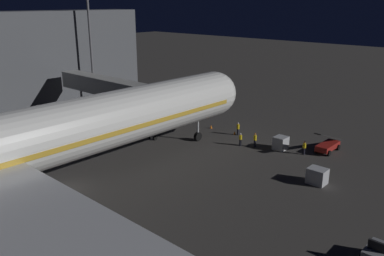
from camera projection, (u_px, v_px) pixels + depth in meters
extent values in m
plane|color=#383533|center=(68.00, 189.00, 40.79)|extent=(320.00, 320.00, 0.00)
sphere|color=silver|center=(215.00, 93.00, 55.60)|extent=(5.92, 5.92, 5.92)
cube|color=black|center=(206.00, 88.00, 54.00)|extent=(3.32, 1.40, 0.90)
cylinder|color=#B7BABF|center=(23.00, 226.00, 28.34)|extent=(2.95, 5.68, 2.95)
cylinder|color=black|center=(59.00, 211.00, 30.35)|extent=(2.50, 0.15, 2.50)
cylinder|color=#B7BABF|center=(198.00, 124.00, 54.23)|extent=(0.28, 0.28, 2.45)
cylinder|color=black|center=(198.00, 136.00, 54.78)|extent=(0.45, 1.20, 1.20)
cube|color=#9E9E99|center=(108.00, 87.00, 59.86)|extent=(21.14, 2.60, 2.50)
cube|color=#9E9E99|center=(156.00, 98.00, 53.09)|extent=(3.20, 3.40, 3.00)
cube|color=black|center=(163.00, 99.00, 52.19)|extent=(0.70, 3.20, 2.70)
cylinder|color=#B7BABF|center=(152.00, 122.00, 54.83)|extent=(0.56, 0.56, 4.82)
cylinder|color=black|center=(155.00, 138.00, 55.08)|extent=(0.25, 0.60, 0.60)
cylinder|color=black|center=(149.00, 136.00, 55.85)|extent=(0.25, 0.60, 0.60)
cylinder|color=#59595E|center=(91.00, 54.00, 69.15)|extent=(0.40, 0.40, 19.03)
cube|color=slate|center=(377.00, 253.00, 29.01)|extent=(1.50, 2.54, 0.90)
cube|color=black|center=(377.00, 246.00, 28.50)|extent=(1.20, 0.20, 0.70)
cylinder|color=black|center=(369.00, 249.00, 30.29)|extent=(0.24, 0.70, 0.70)
cube|color=maroon|center=(328.00, 146.00, 50.83)|extent=(1.60, 4.00, 0.70)
cube|color=black|center=(329.00, 137.00, 50.45)|extent=(0.90, 6.83, 2.51)
cylinder|color=black|center=(338.00, 147.00, 51.37)|extent=(0.24, 0.70, 0.70)
cylinder|color=black|center=(326.00, 144.00, 52.47)|extent=(0.24, 0.70, 0.70)
cylinder|color=black|center=(329.00, 153.00, 49.39)|extent=(0.24, 0.70, 0.70)
cylinder|color=black|center=(316.00, 150.00, 50.49)|extent=(0.24, 0.70, 0.70)
cube|color=#B7BABF|center=(281.00, 143.00, 51.49)|extent=(1.54, 1.69, 1.70)
cube|color=#B7BABF|center=(317.00, 176.00, 41.77)|extent=(1.90, 1.56, 1.68)
cylinder|color=black|center=(255.00, 144.00, 52.39)|extent=(0.28, 0.28, 0.94)
cylinder|color=yellow|center=(255.00, 138.00, 52.15)|extent=(0.40, 0.40, 0.68)
sphere|color=tan|center=(255.00, 134.00, 52.01)|extent=(0.24, 0.24, 0.24)
sphere|color=orange|center=(255.00, 134.00, 51.99)|extent=(0.23, 0.23, 0.23)
cylinder|color=black|center=(304.00, 151.00, 49.84)|extent=(0.28, 0.28, 0.86)
cylinder|color=yellow|center=(304.00, 146.00, 49.62)|extent=(0.40, 0.40, 0.60)
sphere|color=tan|center=(305.00, 142.00, 49.49)|extent=(0.24, 0.24, 0.24)
sphere|color=orange|center=(305.00, 142.00, 49.48)|extent=(0.23, 0.23, 0.23)
cylinder|color=black|center=(238.00, 132.00, 57.11)|extent=(0.28, 0.28, 0.90)
cylinder|color=yellow|center=(238.00, 127.00, 56.87)|extent=(0.40, 0.40, 0.68)
sphere|color=tan|center=(238.00, 124.00, 56.73)|extent=(0.24, 0.24, 0.24)
sphere|color=white|center=(238.00, 123.00, 56.72)|extent=(0.23, 0.23, 0.23)
cylinder|color=black|center=(240.00, 143.00, 52.87)|extent=(0.28, 0.28, 0.89)
cylinder|color=yellow|center=(240.00, 137.00, 52.65)|extent=(0.40, 0.40, 0.57)
sphere|color=tan|center=(241.00, 134.00, 52.53)|extent=(0.24, 0.24, 0.24)
sphere|color=white|center=(241.00, 134.00, 52.51)|extent=(0.23, 0.23, 0.23)
cone|color=orange|center=(235.00, 133.00, 57.35)|extent=(0.36, 0.36, 0.55)
cone|color=orange|center=(211.00, 127.00, 60.17)|extent=(0.36, 0.36, 0.55)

